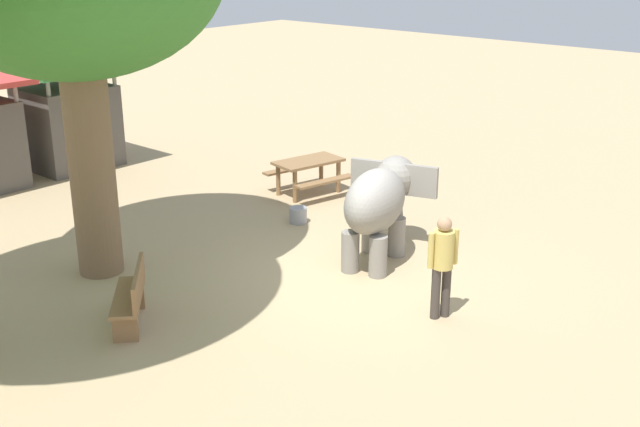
{
  "coord_description": "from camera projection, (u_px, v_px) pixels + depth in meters",
  "views": [
    {
      "loc": [
        -9.72,
        -7.63,
        5.53
      ],
      "look_at": [
        0.34,
        1.04,
        0.8
      ],
      "focal_mm": 44.31,
      "sensor_mm": 36.0,
      "label": 1
    }
  ],
  "objects": [
    {
      "name": "ground_plane",
      "position": [
        353.0,
        276.0,
        13.48
      ],
      "size": [
        60.0,
        60.0,
        0.0
      ],
      "primitive_type": "plane",
      "color": "tan"
    },
    {
      "name": "elephant",
      "position": [
        380.0,
        201.0,
        13.87
      ],
      "size": [
        2.47,
        1.81,
        1.7
      ],
      "rotation": [
        0.0,
        0.0,
        0.3
      ],
      "color": "gray",
      "rests_on": "ground_plane"
    },
    {
      "name": "person_handler",
      "position": [
        443.0,
        260.0,
        11.73
      ],
      "size": [
        0.47,
        0.32,
        1.62
      ],
      "rotation": [
        0.0,
        0.0,
        1.11
      ],
      "color": "#3F3833",
      "rests_on": "ground_plane"
    },
    {
      "name": "wooden_bench",
      "position": [
        132.0,
        296.0,
        11.66
      ],
      "size": [
        1.23,
        1.31,
        0.88
      ],
      "rotation": [
        0.0,
        0.0,
        0.84
      ],
      "color": "olive",
      "rests_on": "ground_plane"
    },
    {
      "name": "picnic_table_near",
      "position": [
        308.0,
        169.0,
        17.54
      ],
      "size": [
        1.77,
        1.76,
        0.78
      ],
      "rotation": [
        0.0,
        0.0,
        6.07
      ],
      "color": "olive",
      "rests_on": "ground_plane"
    },
    {
      "name": "market_stall_green",
      "position": [
        68.0,
        121.0,
        19.49
      ],
      "size": [
        2.5,
        2.5,
        2.52
      ],
      "color": "#59514C",
      "rests_on": "ground_plane"
    },
    {
      "name": "feed_bucket",
      "position": [
        298.0,
        215.0,
        15.91
      ],
      "size": [
        0.36,
        0.36,
        0.32
      ],
      "primitive_type": "cylinder",
      "color": "gray",
      "rests_on": "ground_plane"
    }
  ]
}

